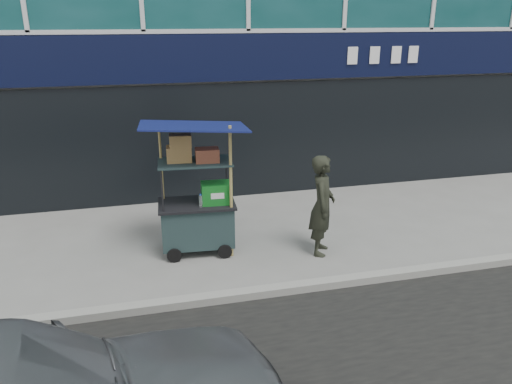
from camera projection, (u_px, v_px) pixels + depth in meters
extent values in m
plane|color=slate|center=(310.00, 282.00, 7.29)|extent=(80.00, 80.00, 0.00)
cube|color=gray|center=(315.00, 285.00, 7.09)|extent=(80.00, 0.18, 0.12)
cube|color=black|center=(249.00, 57.00, 9.86)|extent=(15.68, 0.06, 0.90)
cube|color=black|center=(249.00, 141.00, 10.46)|extent=(15.68, 0.04, 2.40)
cube|color=#182829|center=(198.00, 224.00, 8.12)|extent=(1.19, 0.75, 0.67)
cylinder|color=black|center=(174.00, 256.00, 7.84)|extent=(0.23, 0.06, 0.23)
cylinder|color=black|center=(225.00, 252.00, 7.97)|extent=(0.23, 0.06, 0.23)
cube|color=black|center=(197.00, 204.00, 8.00)|extent=(1.27, 0.83, 0.04)
cylinder|color=black|center=(162.00, 192.00, 7.53)|extent=(0.03, 0.03, 0.71)
cylinder|color=black|center=(231.00, 188.00, 7.71)|extent=(0.03, 0.03, 0.71)
cylinder|color=black|center=(162.00, 180.00, 8.06)|extent=(0.03, 0.03, 0.71)
cylinder|color=black|center=(227.00, 177.00, 8.24)|extent=(0.03, 0.03, 0.71)
cube|color=#182829|center=(195.00, 162.00, 7.77)|extent=(1.19, 0.75, 0.03)
cylinder|color=#9B8546|center=(231.00, 194.00, 7.74)|extent=(0.05, 0.05, 2.14)
cylinder|color=#9B8546|center=(163.00, 188.00, 8.11)|extent=(0.04, 0.04, 2.05)
cube|color=#0C1344|center=(193.00, 126.00, 7.58)|extent=(1.69, 1.25, 0.19)
cube|color=#0F641F|center=(217.00, 193.00, 7.94)|extent=(0.50, 0.37, 0.33)
cylinder|color=silver|center=(201.00, 201.00, 7.79)|extent=(0.07, 0.07, 0.19)
cylinder|color=blue|center=(201.00, 195.00, 7.76)|extent=(0.03, 0.03, 0.02)
cube|color=brown|center=(179.00, 154.00, 7.73)|extent=(0.40, 0.31, 0.24)
cube|color=brown|center=(207.00, 155.00, 7.71)|extent=(0.38, 0.29, 0.21)
cube|color=brown|center=(180.00, 141.00, 7.64)|extent=(0.35, 0.27, 0.19)
imported|color=black|center=(322.00, 205.00, 7.95)|extent=(0.61, 0.71, 1.65)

